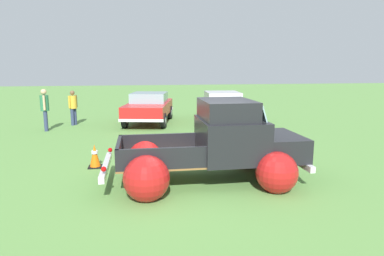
% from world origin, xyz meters
% --- Properties ---
extents(ground_plane, '(80.00, 80.00, 0.00)m').
position_xyz_m(ground_plane, '(0.00, 0.00, 0.00)').
color(ground_plane, '#609347').
extents(vintage_pickup_truck, '(4.63, 2.80, 1.96)m').
position_xyz_m(vintage_pickup_truck, '(0.39, -0.00, 0.76)').
color(vintage_pickup_truck, black).
rests_on(vintage_pickup_truck, ground).
extents(show_car_0, '(2.66, 4.41, 1.43)m').
position_xyz_m(show_car_0, '(-0.99, 8.46, 0.78)').
color(show_car_0, black).
rests_on(show_car_0, ground).
extents(show_car_1, '(2.21, 4.64, 1.43)m').
position_xyz_m(show_car_1, '(2.59, 8.38, 0.78)').
color(show_car_1, black).
rests_on(show_car_1, ground).
extents(spectator_0, '(0.40, 0.54, 1.75)m').
position_xyz_m(spectator_0, '(-5.33, 7.13, 1.00)').
color(spectator_0, navy).
rests_on(spectator_0, ground).
extents(spectator_1, '(0.47, 0.50, 1.59)m').
position_xyz_m(spectator_1, '(-4.43, 8.40, 0.90)').
color(spectator_1, navy).
rests_on(spectator_1, ground).
extents(lane_cone_0, '(0.36, 0.36, 0.63)m').
position_xyz_m(lane_cone_0, '(1.96, 2.67, 0.31)').
color(lane_cone_0, black).
rests_on(lane_cone_0, ground).
extents(lane_cone_1, '(0.36, 0.36, 0.63)m').
position_xyz_m(lane_cone_1, '(-2.67, 1.51, 0.31)').
color(lane_cone_1, black).
rests_on(lane_cone_1, ground).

